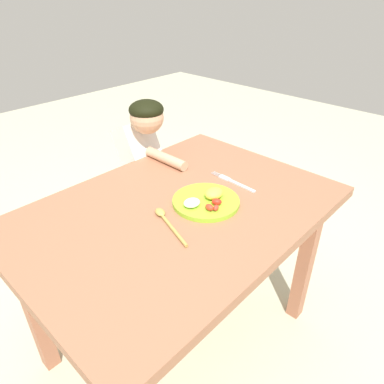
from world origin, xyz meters
TOP-DOWN VIEW (x-y plane):
  - ground_plane at (0.00, 0.00)m, footprint 8.00×8.00m
  - dining_table at (0.00, 0.00)m, footprint 1.17×0.84m
  - plate at (0.09, -0.06)m, footprint 0.25×0.25m
  - fork at (0.28, -0.04)m, footprint 0.03×0.23m
  - spoon at (-0.10, -0.04)m, footprint 0.09×0.23m
  - person at (0.22, 0.50)m, footprint 0.17×0.44m

SIDE VIEW (x-z plane):
  - ground_plane at x=0.00m, z-range 0.00..0.00m
  - person at x=0.22m, z-range 0.04..1.05m
  - dining_table at x=0.00m, z-range 0.28..1.02m
  - fork at x=0.28m, z-range 0.74..0.75m
  - spoon at x=-0.10m, z-range 0.74..0.76m
  - plate at x=0.09m, z-range 0.73..0.79m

